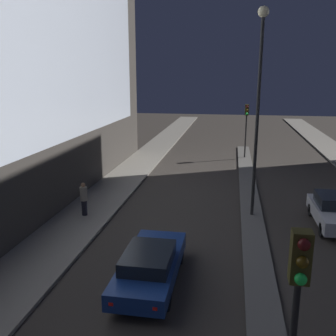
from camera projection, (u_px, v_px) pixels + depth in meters
The scene contains 7 objects.
median_strip at pixel (250, 201), 21.19m from camera, with size 1.09×33.17×0.13m.
traffic_light_near at pixel (297, 298), 6.20m from camera, with size 0.32×0.42×4.49m.
traffic_light_mid at pixel (246, 119), 31.40m from camera, with size 0.32×0.42×4.49m.
street_lamp at pixel (259, 84), 17.46m from camera, with size 0.51×0.51×9.89m.
car_left_lane at pixel (150, 265), 12.83m from camera, with size 1.85×4.80×1.34m.
car_right_lane at pixel (334, 211), 17.72m from camera, with size 1.74×4.19×1.48m.
pedestrian_on_left_sidewalk at pixel (84, 198), 18.73m from camera, with size 0.37×0.37×1.69m.
Camera 1 is at (-1.18, -3.00, 7.04)m, focal length 40.00 mm.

